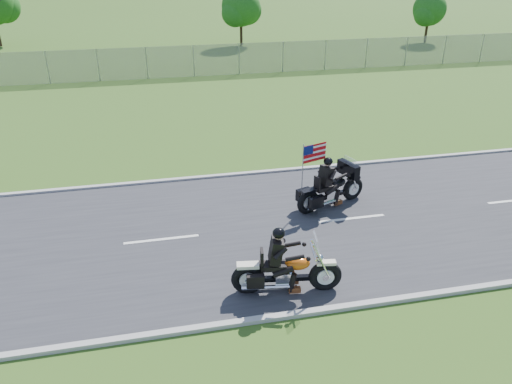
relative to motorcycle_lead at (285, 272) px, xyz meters
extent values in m
plane|color=#2E4D18|center=(-0.95, 3.09, -0.59)|extent=(420.00, 420.00, 0.00)
cube|color=#28282B|center=(-0.95, 3.09, -0.57)|extent=(120.00, 8.00, 0.04)
cube|color=#9E9B93|center=(-0.95, 7.14, -0.54)|extent=(120.00, 0.18, 0.12)
cube|color=#9E9B93|center=(-0.95, -0.96, -0.54)|extent=(120.00, 0.18, 0.12)
cube|color=gray|center=(-5.95, 23.09, 0.41)|extent=(60.00, 0.03, 2.00)
cylinder|color=#382316|center=(5.05, 33.09, 0.67)|extent=(0.22, 0.22, 2.52)
sphere|color=#1E5416|center=(5.05, 33.09, 2.56)|extent=(3.20, 3.20, 3.20)
sphere|color=#1E5416|center=(5.69, 33.57, 2.20)|extent=(2.40, 2.40, 2.40)
sphere|color=#1E5416|center=(4.49, 32.69, 2.11)|extent=(2.24, 2.24, 2.24)
sphere|color=#1E5416|center=(-14.23, 37.63, 2.51)|extent=(2.70, 2.70, 2.70)
cylinder|color=#382316|center=(21.05, 31.09, 0.53)|extent=(0.22, 0.22, 2.24)
sphere|color=#1E5416|center=(21.05, 31.09, 2.21)|extent=(2.80, 2.80, 2.80)
sphere|color=#1E5416|center=(21.61, 31.51, 1.89)|extent=(2.10, 2.10, 2.10)
sphere|color=#1E5416|center=(20.56, 30.74, 1.81)|extent=(1.96, 1.96, 1.96)
torus|color=black|center=(1.01, -0.14, -0.16)|extent=(0.87, 0.32, 0.85)
torus|color=black|center=(-0.92, 0.13, -0.16)|extent=(0.87, 0.32, 0.85)
ellipsoid|color=#D3580F|center=(0.30, -0.04, 0.25)|extent=(0.69, 0.45, 0.32)
cube|color=black|center=(-0.29, 0.04, 0.21)|extent=(0.67, 0.43, 0.14)
cube|color=black|center=(-0.24, 0.03, 0.65)|extent=(0.34, 0.49, 0.63)
sphere|color=black|center=(-0.18, 0.03, 1.14)|extent=(0.35, 0.35, 0.31)
cube|color=silver|center=(0.75, -0.11, 0.80)|extent=(0.12, 0.53, 0.46)
torus|color=black|center=(3.57, 4.40, -0.17)|extent=(0.84, 0.46, 0.82)
torus|color=black|center=(1.79, 3.77, -0.17)|extent=(0.84, 0.46, 0.82)
ellipsoid|color=black|center=(2.91, 4.17, 0.23)|extent=(0.71, 0.54, 0.31)
cube|color=black|center=(2.36, 3.98, 0.18)|extent=(0.69, 0.52, 0.13)
cube|color=black|center=(2.42, 3.99, 0.62)|extent=(0.40, 0.51, 0.61)
sphere|color=black|center=(2.47, 4.01, 1.10)|extent=(0.38, 0.38, 0.30)
cube|color=black|center=(3.31, 4.31, 0.62)|extent=(0.53, 0.92, 0.45)
cube|color=#B70C11|center=(2.03, 4.09, 1.40)|extent=(0.85, 0.32, 0.58)
camera|label=1|loc=(-2.83, -9.80, 7.37)|focal=35.00mm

